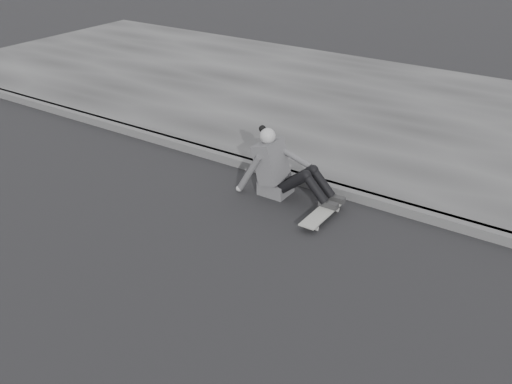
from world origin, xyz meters
TOP-DOWN VIEW (x-y plane):
  - curb at (0.00, 2.58)m, footprint 24.00×0.16m
  - skateboard at (-1.96, 1.91)m, footprint 0.20×0.78m
  - seated_woman at (-2.69, 2.16)m, footprint 1.38×0.46m

SIDE VIEW (x-z plane):
  - curb at x=0.00m, z-range 0.00..0.12m
  - skateboard at x=-1.96m, z-range 0.03..0.12m
  - seated_woman at x=-2.69m, z-range -0.08..0.80m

